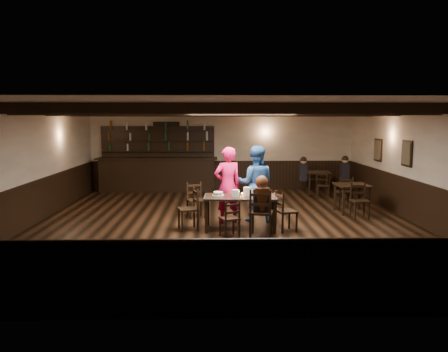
{
  "coord_description": "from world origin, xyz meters",
  "views": [
    {
      "loc": [
        -0.25,
        -10.07,
        2.42
      ],
      "look_at": [
        -0.03,
        0.2,
        1.09
      ],
      "focal_mm": 35.0,
      "sensor_mm": 36.0,
      "label": 1
    }
  ],
  "objects_px": {
    "dining_table": "(240,200)",
    "cake": "(218,194)",
    "chair_near_left": "(231,216)",
    "woman_pink": "(228,185)",
    "man_blue": "(256,184)",
    "bar_counter": "(158,170)",
    "chair_near_right": "(261,209)"
  },
  "relations": [
    {
      "from": "dining_table",
      "to": "cake",
      "type": "bearing_deg",
      "value": 169.42
    },
    {
      "from": "chair_near_left",
      "to": "woman_pink",
      "type": "relative_size",
      "value": 0.43
    },
    {
      "from": "dining_table",
      "to": "man_blue",
      "type": "xyz_separation_m",
      "value": [
        0.41,
        0.8,
        0.23
      ]
    },
    {
      "from": "dining_table",
      "to": "cake",
      "type": "distance_m",
      "value": 0.51
    },
    {
      "from": "man_blue",
      "to": "cake",
      "type": "relative_size",
      "value": 6.95
    },
    {
      "from": "woman_pink",
      "to": "man_blue",
      "type": "distance_m",
      "value": 0.69
    },
    {
      "from": "woman_pink",
      "to": "bar_counter",
      "type": "distance_m",
      "value": 5.22
    },
    {
      "from": "chair_near_left",
      "to": "bar_counter",
      "type": "distance_m",
      "value": 6.42
    },
    {
      "from": "chair_near_left",
      "to": "chair_near_right",
      "type": "xyz_separation_m",
      "value": [
        0.62,
        -0.0,
        0.14
      ]
    },
    {
      "from": "chair_near_right",
      "to": "man_blue",
      "type": "distance_m",
      "value": 1.48
    },
    {
      "from": "chair_near_left",
      "to": "bar_counter",
      "type": "bearing_deg",
      "value": 110.71
    },
    {
      "from": "chair_near_right",
      "to": "cake",
      "type": "distance_m",
      "value": 1.16
    },
    {
      "from": "bar_counter",
      "to": "dining_table",
      "type": "bearing_deg",
      "value": -65.01
    },
    {
      "from": "chair_near_right",
      "to": "cake",
      "type": "bearing_deg",
      "value": 139.84
    },
    {
      "from": "dining_table",
      "to": "chair_near_left",
      "type": "relative_size",
      "value": 2.09
    },
    {
      "from": "chair_near_left",
      "to": "chair_near_right",
      "type": "relative_size",
      "value": 0.77
    },
    {
      "from": "dining_table",
      "to": "woman_pink",
      "type": "height_order",
      "value": "woman_pink"
    },
    {
      "from": "chair_near_right",
      "to": "woman_pink",
      "type": "xyz_separation_m",
      "value": [
        -0.65,
        1.29,
        0.31
      ]
    },
    {
      "from": "woman_pink",
      "to": "bar_counter",
      "type": "height_order",
      "value": "bar_counter"
    },
    {
      "from": "man_blue",
      "to": "cake",
      "type": "height_order",
      "value": "man_blue"
    },
    {
      "from": "bar_counter",
      "to": "man_blue",
      "type": "bearing_deg",
      "value": -57.44
    },
    {
      "from": "chair_near_right",
      "to": "bar_counter",
      "type": "xyz_separation_m",
      "value": [
        -2.88,
        6.0,
        0.14
      ]
    },
    {
      "from": "chair_near_left",
      "to": "chair_near_right",
      "type": "bearing_deg",
      "value": -0.15
    },
    {
      "from": "man_blue",
      "to": "cake",
      "type": "xyz_separation_m",
      "value": [
        -0.9,
        -0.71,
        -0.12
      ]
    },
    {
      "from": "dining_table",
      "to": "chair_near_left",
      "type": "xyz_separation_m",
      "value": [
        -0.23,
        -0.64,
        -0.22
      ]
    },
    {
      "from": "dining_table",
      "to": "bar_counter",
      "type": "height_order",
      "value": "bar_counter"
    },
    {
      "from": "dining_table",
      "to": "chair_near_right",
      "type": "xyz_separation_m",
      "value": [
        0.39,
        -0.65,
        -0.08
      ]
    },
    {
      "from": "woman_pink",
      "to": "cake",
      "type": "bearing_deg",
      "value": 48.83
    },
    {
      "from": "cake",
      "to": "man_blue",
      "type": "bearing_deg",
      "value": 38.29
    },
    {
      "from": "chair_near_left",
      "to": "man_blue",
      "type": "height_order",
      "value": "man_blue"
    },
    {
      "from": "chair_near_left",
      "to": "woman_pink",
      "type": "bearing_deg",
      "value": 91.33
    },
    {
      "from": "dining_table",
      "to": "man_blue",
      "type": "height_order",
      "value": "man_blue"
    }
  ]
}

